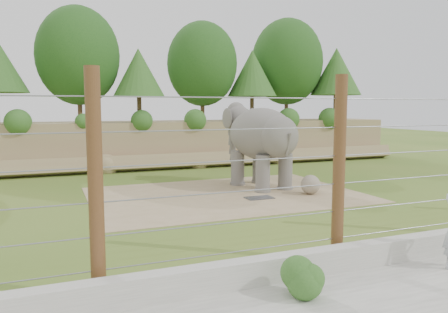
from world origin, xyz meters
name	(u,v)px	position (x,y,z in m)	size (l,w,h in m)	color
ground	(248,214)	(0.00, 0.00, 0.00)	(90.00, 90.00, 0.00)	#476B21
back_embankment	(164,96)	(0.59, 12.68, 3.97)	(30.00, 5.52, 8.77)	#987957
dirt_patch	(226,195)	(0.50, 3.00, 0.01)	(10.00, 7.00, 0.02)	#9B835A
drain_grate	(259,198)	(1.36, 1.92, 0.04)	(1.00, 0.60, 0.03)	#262628
elephant	(261,146)	(2.44, 3.95, 1.73)	(1.83, 4.26, 3.45)	#68635C
stone_ball	(310,185)	(3.51, 1.86, 0.39)	(0.74, 0.74, 0.74)	gray
retaining_wall	(351,257)	(0.00, -5.00, 0.25)	(26.00, 0.35, 0.50)	#A1A095
walkway	(429,309)	(0.00, -7.00, 0.01)	(26.00, 4.00, 0.01)	#A1A095
barrier_fence	(339,170)	(0.00, -4.50, 2.00)	(20.26, 0.26, 4.00)	#543418
walkway_shrub	(297,279)	(-1.80, -5.80, 0.34)	(0.67, 0.67, 0.67)	#326122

